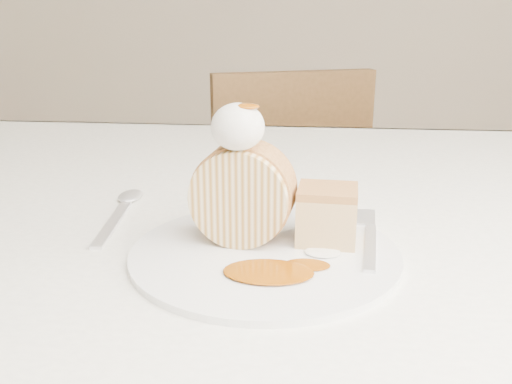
# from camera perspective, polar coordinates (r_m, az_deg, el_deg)

# --- Properties ---
(table) EXTENTS (1.40, 0.90, 0.75)m
(table) POSITION_cam_1_polar(r_m,az_deg,el_deg) (0.80, 0.48, -6.14)
(table) COLOR white
(table) RESTS_ON ground
(chair_far) EXTENTS (0.51, 0.51, 0.84)m
(chair_far) POSITION_cam_1_polar(r_m,az_deg,el_deg) (1.54, 2.46, -1.15)
(chair_far) COLOR brown
(chair_far) RESTS_ON ground
(plate) EXTENTS (0.29, 0.29, 0.01)m
(plate) POSITION_cam_1_polar(r_m,az_deg,el_deg) (0.58, 0.90, -6.18)
(plate) COLOR white
(plate) RESTS_ON table
(roulade_slice) EXTENTS (0.11, 0.07, 0.10)m
(roulade_slice) POSITION_cam_1_polar(r_m,az_deg,el_deg) (0.58, -1.34, -0.21)
(roulade_slice) COLOR beige
(roulade_slice) RESTS_ON plate
(cake_chunk) EXTENTS (0.06, 0.06, 0.05)m
(cake_chunk) POSITION_cam_1_polar(r_m,az_deg,el_deg) (0.59, 7.09, -2.60)
(cake_chunk) COLOR #BE8548
(cake_chunk) RESTS_ON plate
(whipped_cream) EXTENTS (0.05, 0.05, 0.05)m
(whipped_cream) POSITION_cam_1_polar(r_m,az_deg,el_deg) (0.55, -1.83, 6.54)
(whipped_cream) COLOR white
(whipped_cream) RESTS_ON roulade_slice
(caramel_drizzle) EXTENTS (0.03, 0.02, 0.01)m
(caramel_drizzle) POSITION_cam_1_polar(r_m,az_deg,el_deg) (0.54, -1.02, 9.16)
(caramel_drizzle) COLOR #894005
(caramel_drizzle) RESTS_ON whipped_cream
(caramel_pool) EXTENTS (0.09, 0.06, 0.00)m
(caramel_pool) POSITION_cam_1_polar(r_m,az_deg,el_deg) (0.53, 1.24, -7.96)
(caramel_pool) COLOR #894005
(caramel_pool) RESTS_ON plate
(fork) EXTENTS (0.04, 0.16, 0.00)m
(fork) POSITION_cam_1_polar(r_m,az_deg,el_deg) (0.59, 11.37, -5.41)
(fork) COLOR silver
(fork) RESTS_ON plate
(spoon) EXTENTS (0.04, 0.18, 0.00)m
(spoon) POSITION_cam_1_polar(r_m,az_deg,el_deg) (0.68, -14.13, -3.06)
(spoon) COLOR silver
(spoon) RESTS_ON table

